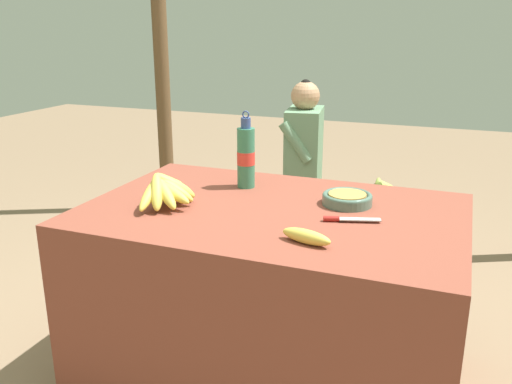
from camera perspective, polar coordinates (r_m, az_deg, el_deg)
ground_plane at (r=2.34m, az=1.56°, el=-18.68°), size 12.00×12.00×0.00m
market_counter at (r=2.15m, az=1.64°, el=-10.88°), size 1.39×0.91×0.72m
banana_bunch_ripe at (r=2.04m, az=-9.43°, el=0.36°), size 0.19×0.33×0.14m
serving_bowl at (r=2.07m, az=9.58°, el=-0.65°), size 0.19×0.19×0.04m
water_bottle at (r=2.24m, az=-1.06°, el=3.76°), size 0.07×0.07×0.32m
loose_banana_front at (r=1.69m, az=5.31°, el=-4.69°), size 0.18×0.09×0.05m
knife at (r=1.90m, az=9.18°, el=-2.82°), size 0.20×0.08×0.02m
wooden_bench at (r=3.40m, az=6.56°, el=-0.97°), size 1.31×0.32×0.38m
seated_vendor at (r=3.32m, az=4.31°, el=3.74°), size 0.44×0.41×1.07m
banana_bunch_green at (r=3.29m, az=13.22°, el=0.44°), size 0.16×0.28×0.14m
support_post_near at (r=4.06m, az=-10.13°, el=17.10°), size 0.11×0.11×2.76m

